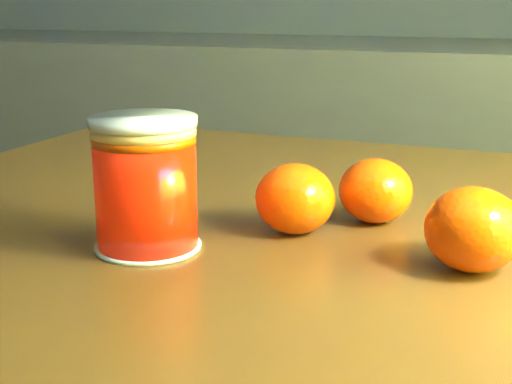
% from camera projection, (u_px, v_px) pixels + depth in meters
% --- Properties ---
extents(kitchen_counter, '(3.15, 0.60, 0.90)m').
position_uv_depth(kitchen_counter, '(169.00, 190.00, 2.16)').
color(kitchen_counter, '#46464A').
rests_on(kitchen_counter, ground).
extents(table, '(1.12, 0.81, 0.82)m').
position_uv_depth(table, '(389.00, 344.00, 0.64)').
color(table, '#593916').
rests_on(table, ground).
extents(juice_glass, '(0.08, 0.08, 0.11)m').
position_uv_depth(juice_glass, '(146.00, 184.00, 0.57)').
color(juice_glass, red).
rests_on(juice_glass, table).
extents(orange_front, '(0.09, 0.09, 0.06)m').
position_uv_depth(orange_front, '(376.00, 191.00, 0.64)').
color(orange_front, '#ED4B04').
rests_on(orange_front, table).
extents(orange_back, '(0.07, 0.07, 0.06)m').
position_uv_depth(orange_back, '(473.00, 229.00, 0.53)').
color(orange_back, '#ED4B04').
rests_on(orange_back, table).
extents(orange_extra, '(0.08, 0.08, 0.06)m').
position_uv_depth(orange_extra, '(295.00, 199.00, 0.61)').
color(orange_extra, '#ED4B04').
rests_on(orange_extra, table).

